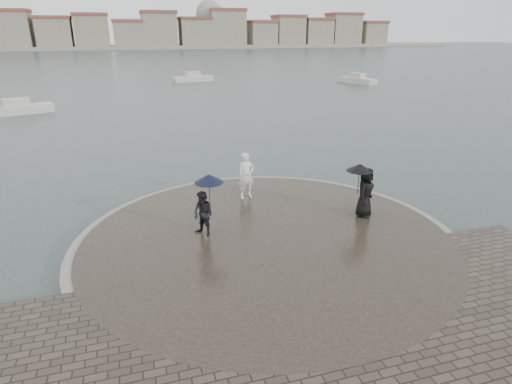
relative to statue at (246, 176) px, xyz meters
name	(u,v)px	position (x,y,z in m)	size (l,w,h in m)	color
ground	(311,309)	(-0.29, -7.06, -1.29)	(400.00, 400.00, 0.00)	#2B3835
kerb_ring	(268,242)	(-0.29, -3.56, -1.13)	(12.50, 12.50, 0.32)	gray
quay_tip	(268,242)	(-0.29, -3.56, -1.10)	(11.90, 11.90, 0.36)	#2D261E
statue	(246,176)	(0.00, 0.00, 0.00)	(0.67, 0.44, 1.85)	silver
visitor_left	(205,203)	(-2.16, -2.77, 0.17)	(1.18, 1.04, 2.04)	black
visitor_right	(364,187)	(3.52, -2.92, 0.17)	(1.24, 1.09, 1.95)	black
far_skyline	(109,33)	(-6.58, 153.65, 4.33)	(260.00, 20.00, 37.00)	gray
boats	(213,87)	(5.89, 35.28, -0.91)	(42.99, 22.71, 1.50)	#BBB6A8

